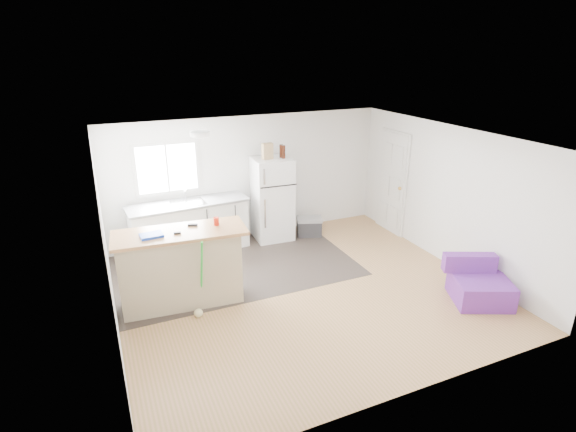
% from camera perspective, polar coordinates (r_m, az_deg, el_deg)
% --- Properties ---
extents(room, '(5.51, 5.01, 2.41)m').
position_cam_1_polar(room, '(6.67, 2.05, -0.46)').
color(room, '#9F7B42').
rests_on(room, ground).
extents(vinyl_zone, '(4.05, 2.50, 0.00)m').
position_cam_1_polar(vinyl_zone, '(7.99, -6.71, -6.26)').
color(vinyl_zone, '#2D2622').
rests_on(vinyl_zone, floor).
extents(window, '(1.18, 0.06, 0.98)m').
position_cam_1_polar(window, '(8.42, -15.10, 5.87)').
color(window, white).
rests_on(window, back_wall).
extents(interior_door, '(0.11, 0.92, 2.10)m').
position_cam_1_polar(interior_door, '(9.34, 13.08, 4.10)').
color(interior_door, white).
rests_on(interior_door, right_wall).
extents(ceiling_fixture, '(0.30, 0.30, 0.07)m').
position_cam_1_polar(ceiling_fixture, '(7.07, -11.13, 10.19)').
color(ceiling_fixture, white).
rests_on(ceiling_fixture, ceiling).
extents(kitchen_cabinets, '(2.21, 0.82, 1.25)m').
position_cam_1_polar(kitchen_cabinets, '(8.48, -12.36, -1.32)').
color(kitchen_cabinets, white).
rests_on(kitchen_cabinets, floor).
extents(peninsula, '(1.92, 0.87, 1.15)m').
position_cam_1_polar(peninsula, '(6.79, -13.45, -6.36)').
color(peninsula, tan).
rests_on(peninsula, floor).
extents(refrigerator, '(0.75, 0.71, 1.63)m').
position_cam_1_polar(refrigerator, '(8.78, -2.01, 2.16)').
color(refrigerator, white).
rests_on(refrigerator, floor).
extents(cooler, '(0.59, 0.49, 0.38)m').
position_cam_1_polar(cooler, '(9.10, 2.72, -1.32)').
color(cooler, '#2B2B2E').
rests_on(cooler, floor).
extents(purple_seat, '(1.03, 1.03, 0.65)m').
position_cam_1_polar(purple_seat, '(7.41, 23.04, -8.12)').
color(purple_seat, purple).
rests_on(purple_seat, floor).
extents(cleaner_jug, '(0.15, 0.11, 0.32)m').
position_cam_1_polar(cleaner_jug, '(6.87, -7.12, -9.75)').
color(cleaner_jug, white).
rests_on(cleaner_jug, floor).
extents(mop, '(0.20, 0.33, 1.17)m').
position_cam_1_polar(mop, '(6.60, -11.18, -10.48)').
color(mop, green).
rests_on(mop, floor).
extents(red_cup, '(0.09, 0.09, 0.12)m').
position_cam_1_polar(red_cup, '(6.65, -9.11, -0.66)').
color(red_cup, red).
rests_on(red_cup, peninsula).
extents(blue_tray, '(0.32, 0.24, 0.04)m').
position_cam_1_polar(blue_tray, '(6.47, -16.95, -2.37)').
color(blue_tray, blue).
rests_on(blue_tray, peninsula).
extents(tool_a, '(0.15, 0.10, 0.03)m').
position_cam_1_polar(tool_a, '(6.71, -12.02, -1.11)').
color(tool_a, black).
rests_on(tool_a, peninsula).
extents(tool_b, '(0.10, 0.05, 0.03)m').
position_cam_1_polar(tool_b, '(6.47, -13.88, -2.11)').
color(tool_b, black).
rests_on(tool_b, peninsula).
extents(cardboard_box, '(0.21, 0.11, 0.30)m').
position_cam_1_polar(cardboard_box, '(8.46, -2.63, 8.23)').
color(cardboard_box, tan).
rests_on(cardboard_box, refrigerator).
extents(bottle_left, '(0.08, 0.08, 0.25)m').
position_cam_1_polar(bottle_left, '(8.52, -0.58, 8.15)').
color(bottle_left, '#341309').
rests_on(bottle_left, refrigerator).
extents(bottle_right, '(0.08, 0.08, 0.25)m').
position_cam_1_polar(bottle_right, '(8.58, -0.86, 8.25)').
color(bottle_right, '#341309').
rests_on(bottle_right, refrigerator).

